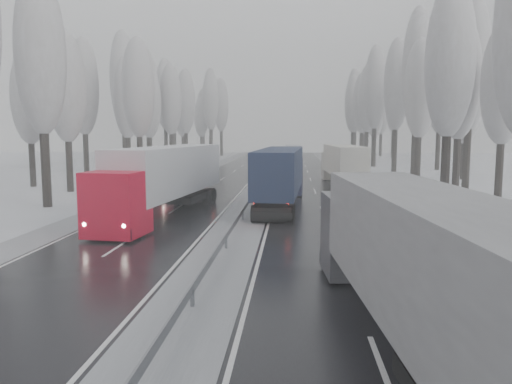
# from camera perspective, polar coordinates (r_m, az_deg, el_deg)

# --- Properties ---
(ground) EXTENTS (260.00, 260.00, 0.00)m
(ground) POSITION_cam_1_polar(r_m,az_deg,el_deg) (12.74, -11.03, -18.90)
(ground) COLOR white
(ground) RESTS_ON ground
(carriageway_right) EXTENTS (7.50, 200.00, 0.03)m
(carriageway_right) POSITION_cam_1_polar(r_m,az_deg,el_deg) (41.48, 7.10, -0.87)
(carriageway_right) COLOR black
(carriageway_right) RESTS_ON ground
(carriageway_left) EXTENTS (7.50, 200.00, 0.03)m
(carriageway_left) POSITION_cam_1_polar(r_m,az_deg,el_deg) (42.27, -7.26, -0.73)
(carriageway_left) COLOR black
(carriageway_left) RESTS_ON ground
(median_slush) EXTENTS (3.00, 200.00, 0.04)m
(median_slush) POSITION_cam_1_polar(r_m,az_deg,el_deg) (41.55, -0.15, -0.80)
(median_slush) COLOR #A3A6AB
(median_slush) RESTS_ON ground
(shoulder_right) EXTENTS (2.40, 200.00, 0.04)m
(shoulder_right) POSITION_cam_1_polar(r_m,az_deg,el_deg) (42.03, 13.86, -0.91)
(shoulder_right) COLOR #A3A6AB
(shoulder_right) RESTS_ON ground
(shoulder_left) EXTENTS (2.40, 200.00, 0.04)m
(shoulder_left) POSITION_cam_1_polar(r_m,az_deg,el_deg) (43.52, -13.66, -0.65)
(shoulder_left) COLOR #A3A6AB
(shoulder_left) RESTS_ON ground
(median_guardrail) EXTENTS (0.12, 200.00, 0.76)m
(median_guardrail) POSITION_cam_1_polar(r_m,az_deg,el_deg) (41.46, -0.15, -0.01)
(median_guardrail) COLOR slate
(median_guardrail) RESTS_ON ground
(tree_18) EXTENTS (3.60, 3.60, 16.58)m
(tree_18) POSITION_cam_1_polar(r_m,az_deg,el_deg) (40.10, 21.30, 13.78)
(tree_18) COLOR black
(tree_18) RESTS_ON ground
(tree_19) EXTENTS (3.60, 3.60, 14.57)m
(tree_19) POSITION_cam_1_polar(r_m,az_deg,el_deg) (45.53, 26.49, 11.02)
(tree_19) COLOR black
(tree_19) RESTS_ON ground
(tree_20) EXTENTS (3.60, 3.60, 15.71)m
(tree_20) POSITION_cam_1_polar(r_m,az_deg,el_deg) (48.75, 22.31, 11.75)
(tree_20) COLOR black
(tree_20) RESTS_ON ground
(tree_21) EXTENTS (3.60, 3.60, 18.62)m
(tree_21) POSITION_cam_1_polar(r_m,az_deg,el_deg) (53.43, 23.38, 13.22)
(tree_21) COLOR black
(tree_21) RESTS_ON ground
(tree_22) EXTENTS (3.60, 3.60, 15.86)m
(tree_22) POSITION_cam_1_polar(r_m,az_deg,el_deg) (58.54, 18.28, 11.09)
(tree_22) COLOR black
(tree_22) RESTS_ON ground
(tree_23) EXTENTS (3.60, 3.60, 13.55)m
(tree_23) POSITION_cam_1_polar(r_m,az_deg,el_deg) (64.02, 22.89, 9.18)
(tree_23) COLOR black
(tree_23) RESTS_ON ground
(tree_24) EXTENTS (3.60, 3.60, 20.49)m
(tree_24) POSITION_cam_1_polar(r_m,az_deg,el_deg) (64.28, 17.96, 13.32)
(tree_24) COLOR black
(tree_24) RESTS_ON ground
(tree_25) EXTENTS (3.60, 3.60, 19.44)m
(tree_25) POSITION_cam_1_polar(r_m,az_deg,el_deg) (69.91, 22.78, 12.02)
(tree_25) COLOR black
(tree_25) RESTS_ON ground
(tree_26) EXTENTS (3.60, 3.60, 18.78)m
(tree_26) POSITION_cam_1_polar(r_m,az_deg,el_deg) (74.06, 15.76, 11.64)
(tree_26) COLOR black
(tree_26) RESTS_ON ground
(tree_27) EXTENTS (3.60, 3.60, 17.62)m
(tree_27) POSITION_cam_1_polar(r_m,az_deg,el_deg) (79.55, 20.30, 10.59)
(tree_27) COLOR black
(tree_27) RESTS_ON ground
(tree_28) EXTENTS (3.60, 3.60, 19.62)m
(tree_28) POSITION_cam_1_polar(r_m,az_deg,el_deg) (84.37, 13.48, 11.45)
(tree_28) COLOR black
(tree_28) RESTS_ON ground
(tree_29) EXTENTS (3.60, 3.60, 18.11)m
(tree_29) POSITION_cam_1_polar(r_m,az_deg,el_deg) (89.63, 17.78, 10.41)
(tree_29) COLOR black
(tree_29) RESTS_ON ground
(tree_30) EXTENTS (3.60, 3.60, 17.86)m
(tree_30) POSITION_cam_1_polar(r_m,az_deg,el_deg) (93.93, 12.63, 10.29)
(tree_30) COLOR black
(tree_30) RESTS_ON ground
(tree_31) EXTENTS (3.60, 3.60, 18.58)m
(tree_31) POSITION_cam_1_polar(r_m,az_deg,el_deg) (98.89, 15.74, 10.28)
(tree_31) COLOR black
(tree_31) RESTS_ON ground
(tree_32) EXTENTS (3.60, 3.60, 17.33)m
(tree_32) POSITION_cam_1_polar(r_m,az_deg,el_deg) (101.34, 12.04, 9.84)
(tree_32) COLOR black
(tree_32) RESTS_ON ground
(tree_33) EXTENTS (3.60, 3.60, 14.33)m
(tree_33) POSITION_cam_1_polar(r_m,az_deg,el_deg) (105.66, 13.42, 8.63)
(tree_33) COLOR black
(tree_33) RESTS_ON ground
(tree_34) EXTENTS (3.60, 3.60, 17.63)m
(tree_34) POSITION_cam_1_polar(r_m,az_deg,el_deg) (108.28, 11.05, 9.76)
(tree_34) COLOR black
(tree_34) RESTS_ON ground
(tree_35) EXTENTS (3.60, 3.60, 18.25)m
(tree_35) POSITION_cam_1_polar(r_m,az_deg,el_deg) (113.67, 15.49, 9.69)
(tree_35) COLOR black
(tree_35) RESTS_ON ground
(tree_36) EXTENTS (3.60, 3.60, 20.23)m
(tree_36) POSITION_cam_1_polar(r_m,az_deg,el_deg) (118.29, 11.13, 10.29)
(tree_36) COLOR black
(tree_36) RESTS_ON ground
(tree_37) EXTENTS (3.60, 3.60, 16.37)m
(tree_37) POSITION_cam_1_polar(r_m,az_deg,el_deg) (123.12, 14.15, 8.93)
(tree_37) COLOR black
(tree_37) RESTS_ON ground
(tree_38) EXTENTS (3.60, 3.60, 17.97)m
(tree_38) POSITION_cam_1_polar(r_m,az_deg,el_deg) (128.88, 11.31, 9.35)
(tree_38) COLOR black
(tree_38) RESTS_ON ground
(tree_39) EXTENTS (3.60, 3.60, 16.19)m
(tree_39) POSITION_cam_1_polar(r_m,az_deg,el_deg) (133.16, 12.30, 8.75)
(tree_39) COLOR black
(tree_39) RESTS_ON ground
(tree_58) EXTENTS (3.60, 3.60, 17.21)m
(tree_58) POSITION_cam_1_polar(r_m,az_deg,el_deg) (40.42, -23.44, 14.20)
(tree_58) COLOR black
(tree_58) RESTS_ON ground
(tree_60) EXTENTS (3.60, 3.60, 14.84)m
(tree_60) POSITION_cam_1_polar(r_m,az_deg,el_deg) (50.01, -20.88, 11.03)
(tree_60) COLOR black
(tree_60) RESTS_ON ground
(tree_61) EXTENTS (3.60, 3.60, 13.95)m
(tree_61) POSITION_cam_1_polar(r_m,az_deg,el_deg) (56.12, -24.53, 9.77)
(tree_61) COLOR black
(tree_61) RESTS_ON ground
(tree_62) EXTENTS (3.60, 3.60, 16.04)m
(tree_62) POSITION_cam_1_polar(r_m,az_deg,el_deg) (57.60, -13.32, 11.44)
(tree_62) COLOR black
(tree_62) RESTS_ON ground
(tree_63) EXTENTS (3.60, 3.60, 16.88)m
(tree_63) POSITION_cam_1_polar(r_m,az_deg,el_deg) (64.11, -19.12, 11.24)
(tree_63) COLOR black
(tree_63) RESTS_ON ground
(tree_64) EXTENTS (3.60, 3.60, 15.42)m
(tree_64) POSITION_cam_1_polar(r_m,az_deg,el_deg) (67.42, -14.54, 10.36)
(tree_64) COLOR black
(tree_64) RESTS_ON ground
(tree_65) EXTENTS (3.60, 3.60, 19.48)m
(tree_65) POSITION_cam_1_polar(r_m,az_deg,el_deg) (71.98, -14.94, 12.17)
(tree_65) COLOR black
(tree_65) RESTS_ON ground
(tree_66) EXTENTS (3.60, 3.60, 15.23)m
(tree_66) POSITION_cam_1_polar(r_m,az_deg,el_deg) (76.56, -12.12, 9.88)
(tree_66) COLOR black
(tree_66) RESTS_ON ground
(tree_67) EXTENTS (3.60, 3.60, 17.09)m
(tree_67) POSITION_cam_1_polar(r_m,az_deg,el_deg) (80.85, -12.30, 10.55)
(tree_67) COLOR black
(tree_67) RESTS_ON ground
(tree_68) EXTENTS (3.60, 3.60, 16.65)m
(tree_68) POSITION_cam_1_polar(r_m,az_deg,el_deg) (82.73, -9.74, 10.32)
(tree_68) COLOR black
(tree_68) RESTS_ON ground
(tree_69) EXTENTS (3.60, 3.60, 19.35)m
(tree_69) POSITION_cam_1_polar(r_m,az_deg,el_deg) (87.96, -12.25, 11.16)
(tree_69) COLOR black
(tree_69) RESTS_ON ground
(tree_70) EXTENTS (3.60, 3.60, 17.09)m
(tree_70) POSITION_cam_1_polar(r_m,az_deg,el_deg) (92.49, -8.07, 10.14)
(tree_70) COLOR black
(tree_70) RESTS_ON ground
(tree_71) EXTENTS (3.60, 3.60, 19.61)m
(tree_71) POSITION_cam_1_polar(r_m,az_deg,el_deg) (97.58, -10.36, 10.86)
(tree_71) COLOR black
(tree_71) RESTS_ON ground
(tree_72) EXTENTS (3.60, 3.60, 15.11)m
(tree_72) POSITION_cam_1_polar(r_m,az_deg,el_deg) (102.10, -8.38, 9.10)
(tree_72) COLOR black
(tree_72) RESTS_ON ground
(tree_73) EXTENTS (3.60, 3.60, 17.22)m
(tree_73) POSITION_cam_1_polar(r_m,az_deg,el_deg) (106.71, -9.45, 9.70)
(tree_73) COLOR black
(tree_73) RESTS_ON ground
(tree_74) EXTENTS (3.60, 3.60, 19.68)m
(tree_74) POSITION_cam_1_polar(r_m,az_deg,el_deg) (112.11, -5.23, 10.42)
(tree_74) COLOR black
(tree_74) RESTS_ON ground
(tree_75) EXTENTS (3.60, 3.60, 18.60)m
(tree_75) POSITION_cam_1_polar(r_m,az_deg,el_deg) (117.79, -9.35, 9.84)
(tree_75) COLOR black
(tree_75) RESTS_ON ground
(tree_76) EXTENTS (3.60, 3.60, 18.55)m
(tree_76) POSITION_cam_1_polar(r_m,az_deg,el_deg) (121.18, -4.01, 9.81)
(tree_76) COLOR black
(tree_76) RESTS_ON ground
(tree_77) EXTENTS (3.60, 3.60, 14.32)m
(tree_77) POSITION_cam_1_polar(r_m,az_deg,el_deg) (125.92, -6.29, 8.45)
(tree_77) COLOR black
(tree_77) RESTS_ON ground
(tree_78) EXTENTS (3.60, 3.60, 19.55)m
(tree_78) POSITION_cam_1_polar(r_m,az_deg,el_deg) (128.25, -5.16, 9.92)
(tree_78) COLOR black
(tree_78) RESTS_ON ground
(tree_79) EXTENTS (3.60, 3.60, 17.07)m
(tree_79) POSITION_cam_1_polar(r_m,az_deg,el_deg) (132.58, -6.06, 9.12)
(tree_79) COLOR black
(tree_79) RESTS_ON ground
(truck_grey_tarp) EXTENTS (3.84, 16.23, 4.13)m
(truck_grey_tarp) POSITION_cam_1_polar(r_m,az_deg,el_deg) (12.89, 17.97, -7.40)
(truck_grey_tarp) COLOR #444448
(truck_grey_tarp) RESTS_ON ground
(truck_blue_box) EXTENTS (3.58, 17.07, 4.35)m
(truck_blue_box) POSITION_cam_1_polar(r_m,az_deg,el_deg) (37.03, 2.91, 2.19)
(truck_blue_box) COLOR #1A1D41
(truck_blue_box) RESTS_ON ground
(truck_cream_box) EXTENTS (3.39, 16.60, 4.23)m
(truck_cream_box) POSITION_cam_1_polar(r_m,az_deg,el_deg) (52.10, 9.81, 3.35)
(truck_cream_box) COLOR #B5B0A1
(truck_cream_box) RESTS_ON ground
(box_truck_distant) EXTENTS (3.41, 8.53, 3.10)m
(box_truck_distant) POSITION_cam_1_polar(r_m,az_deg,el_deg) (100.35, 4.23, 4.52)
(box_truck_distant) COLOR silver
(box_truck_distant) RESTS_ON ground
(truck_red_white) EXTENTS (4.90, 18.03, 4.59)m
(truck_red_white) POSITION_cam_1_polar(r_m,az_deg,el_deg) (32.97, -10.46, 1.76)
(truck_red_white) COLOR red
(truck_red_white) RESTS_ON ground
(truck_red_red) EXTENTS (2.33, 14.37, 3.68)m
(truck_red_red) POSITION_cam_1_polar(r_m,az_deg,el_deg) (49.17, -9.13, 2.78)
(truck_red_red) COLOR #B10A1B
(truck_red_red) RESTS_ON ground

